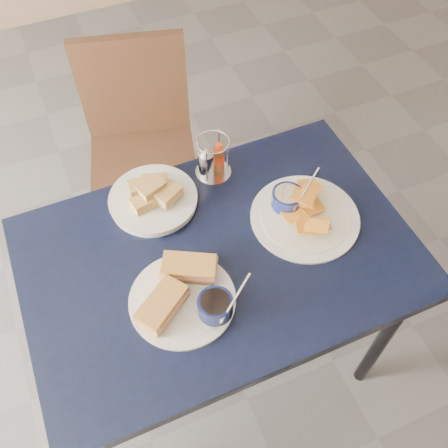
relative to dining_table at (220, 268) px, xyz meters
name	(u,v)px	position (x,y,z in m)	size (l,w,h in m)	color
ground	(215,328)	(0.02, 0.12, -0.67)	(6.00, 6.00, 0.00)	#4C4C51
dining_table	(220,268)	(0.00, 0.00, 0.00)	(1.07, 0.71, 0.75)	black
chair_far	(135,135)	(-0.03, 0.79, -0.17)	(0.50, 0.49, 0.88)	black
sandwich_plate	(186,294)	(-0.13, -0.09, 0.10)	(0.30, 0.28, 0.12)	white
plantain_plate	(300,211)	(0.26, 0.03, 0.10)	(0.31, 0.31, 0.12)	white
bread_basket	(153,197)	(-0.11, 0.24, 0.10)	(0.26, 0.26, 0.08)	white
condiment_caddy	(211,160)	(0.09, 0.28, 0.13)	(0.11, 0.11, 0.14)	silver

